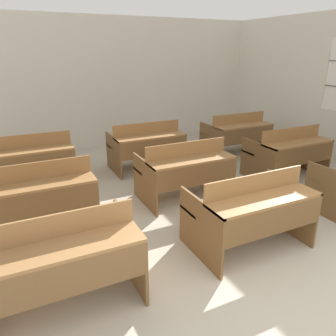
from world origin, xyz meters
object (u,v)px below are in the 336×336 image
(bench_front_center, at_px, (251,209))
(bench_third_right, at_px, (237,133))
(bench_third_left, at_px, (31,160))
(bench_third_center, at_px, (147,145))
(bench_second_right, at_px, (288,151))
(bench_second_left, at_px, (39,195))
(bench_front_left, at_px, (61,257))
(bench_second_center, at_px, (185,169))

(bench_front_center, relative_size, bench_third_right, 1.00)
(bench_third_left, bearing_deg, bench_third_center, -0.00)
(bench_second_right, relative_size, bench_third_center, 1.00)
(bench_second_left, relative_size, bench_third_center, 1.00)
(bench_second_right, relative_size, bench_third_left, 1.00)
(bench_second_left, height_order, bench_third_center, same)
(bench_front_left, relative_size, bench_second_center, 1.00)
(bench_front_center, xyz_separation_m, bench_second_center, (-0.03, 1.40, 0.00))
(bench_front_center, bearing_deg, bench_third_center, 90.61)
(bench_second_center, distance_m, bench_third_right, 2.45)
(bench_third_left, height_order, bench_third_right, same)
(bench_second_left, bearing_deg, bench_second_center, 0.28)
(bench_front_left, relative_size, bench_third_center, 1.00)
(bench_front_center, distance_m, bench_third_center, 2.84)
(bench_second_left, height_order, bench_third_right, same)
(bench_third_left, relative_size, bench_third_right, 1.00)
(bench_front_left, xyz_separation_m, bench_front_center, (1.97, -0.00, 0.00))
(bench_front_left, height_order, bench_third_center, same)
(bench_front_left, height_order, bench_front_center, same)
(bench_front_left, bearing_deg, bench_third_right, 35.62)
(bench_second_center, relative_size, bench_second_right, 1.00)
(bench_second_center, height_order, bench_second_right, same)
(bench_second_left, distance_m, bench_third_center, 2.44)
(bench_front_center, bearing_deg, bench_second_left, 145.18)
(bench_third_right, bearing_deg, bench_second_left, -160.18)
(bench_front_left, relative_size, bench_third_left, 1.00)
(bench_front_center, bearing_deg, bench_second_right, 35.87)
(bench_third_center, bearing_deg, bench_second_left, -143.69)
(bench_second_left, xyz_separation_m, bench_second_right, (3.95, 0.02, 0.00))
(bench_second_center, height_order, bench_third_center, same)
(bench_third_left, distance_m, bench_third_right, 3.94)
(bench_second_center, bearing_deg, bench_second_right, 0.27)
(bench_front_left, bearing_deg, bench_second_left, 91.29)
(bench_second_left, bearing_deg, bench_front_left, -88.71)
(bench_front_left, xyz_separation_m, bench_third_left, (-0.01, 2.84, 0.00))
(bench_third_left, bearing_deg, bench_second_right, -20.00)
(bench_front_center, distance_m, bench_third_left, 3.46)
(bench_front_center, distance_m, bench_third_right, 3.44)
(bench_third_left, bearing_deg, bench_front_center, -55.17)
(bench_third_center, bearing_deg, bench_second_center, -89.98)
(bench_second_center, height_order, bench_third_right, same)
(bench_front_left, bearing_deg, bench_second_center, 35.83)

